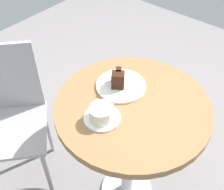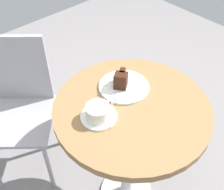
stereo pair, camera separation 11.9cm
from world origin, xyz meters
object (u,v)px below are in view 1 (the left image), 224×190
saucer (102,118)px  napkin (119,84)px  cafe_chair (9,109)px  coffee_cup (102,113)px  cake_plate (121,86)px  fork (123,93)px  teaspoon (114,120)px  cake_slice (118,79)px

saucer → napkin: 0.23m
napkin → cafe_chair: size_ratio=0.22×
coffee_cup → cake_plate: size_ratio=0.58×
coffee_cup → fork: size_ratio=0.93×
saucer → cafe_chair: (-0.11, 0.57, -0.24)m
teaspoon → fork: fork is taller
napkin → cake_plate: bearing=-114.2°
cake_plate → fork: fork is taller
saucer → cafe_chair: bearing=101.1°
saucer → napkin: size_ratio=0.79×
fork → cake_slice: bearing=-111.8°
cake_plate → cake_slice: bearing=135.6°
teaspoon → cake_plate: bearing=167.8°
cake_plate → fork: bearing=-133.2°
fork → saucer: bearing=14.3°
cake_slice → cafe_chair: bearing=121.2°
saucer → cafe_chair: size_ratio=0.17×
napkin → cafe_chair: cafe_chair is taller
cake_plate → cake_slice: 0.04m
saucer → cake_plate: (0.20, 0.06, 0.00)m
teaspoon → cake_slice: bearing=171.4°
cake_plate → saucer: bearing=-163.3°
napkin → fork: bearing=-128.4°
cake_slice → napkin: bearing=25.9°
cake_slice → napkin: (0.02, 0.01, -0.04)m
coffee_cup → cake_slice: bearing=20.3°
saucer → coffee_cup: bearing=-150.4°
coffee_cup → cake_slice: cake_slice is taller
fork → teaspoon: bearing=33.8°
teaspoon → fork: 0.16m
cafe_chair → coffee_cup: bearing=-37.3°
coffee_cup → cake_slice: 0.21m
cafe_chair → fork: bearing=-21.9°
teaspoon → cake_plate: teaspoon is taller
teaspoon → cake_slice: cake_slice is taller
teaspoon → cake_plate: (0.19, 0.11, -0.01)m
teaspoon → fork: (0.14, 0.07, 0.00)m
cake_plate → coffee_cup: bearing=-163.1°
napkin → cafe_chair: 0.64m
cake_plate → cafe_chair: bearing=121.6°
coffee_cup → napkin: 0.23m
napkin → cake_slice: bearing=-154.1°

